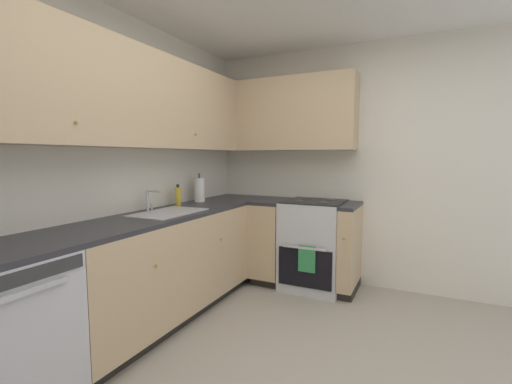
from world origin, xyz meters
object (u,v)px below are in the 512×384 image
(dishwasher, at_px, (0,339))
(oven_range, at_px, (314,244))
(soap_bottle, at_px, (178,196))
(paper_towel_roll, at_px, (199,190))

(dishwasher, height_order, oven_range, oven_range)
(soap_bottle, height_order, paper_towel_roll, paper_towel_roll)
(oven_range, height_order, paper_towel_roll, paper_towel_roll)
(oven_range, height_order, soap_bottle, soap_bottle)
(paper_towel_roll, bearing_deg, dishwasher, -175.53)
(dishwasher, xyz_separation_m, oven_range, (2.58, -0.94, 0.02))
(oven_range, relative_size, paper_towel_roll, 3.46)
(dishwasher, height_order, soap_bottle, soap_bottle)
(soap_bottle, xyz_separation_m, paper_towel_roll, (0.33, -0.02, 0.03))
(soap_bottle, bearing_deg, oven_range, -52.85)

